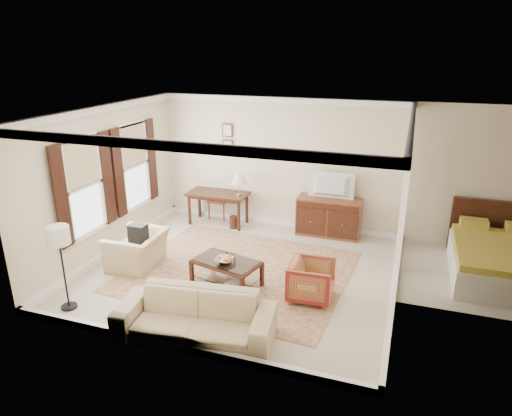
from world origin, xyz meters
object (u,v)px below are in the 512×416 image
Objects in this scene: tv at (331,178)px; coffee_table at (226,266)px; sideboard at (329,217)px; sofa at (195,310)px; striped_armchair at (311,279)px; writing_desk at (218,197)px; club_armchair at (137,244)px.

tv is 0.75× the size of coffee_table.
sofa is (-1.10, -4.30, 0.01)m from sideboard.
tv is 2.90m from striped_armchair.
sideboard is 1.09× the size of coffee_table.
writing_desk is 1.90× the size of striped_armchair.
club_armchair is (-0.55, -2.51, -0.19)m from writing_desk.
writing_desk is at bearing 2.96° from tv.
sofa is at bearing 75.53° from tv.
sofa is (0.14, -1.51, 0.07)m from coffee_table.
club_armchair is (-3.32, 0.10, 0.09)m from striped_armchair.
sideboard is at bearing -90.00° from tv.
sofa is (1.44, -4.15, -0.21)m from writing_desk.
sofa is at bearing -70.89° from writing_desk.
coffee_table is at bearing -114.07° from sideboard.
striped_armchair is at bearing -43.29° from writing_desk.
club_armchair is (-3.09, -2.64, -0.86)m from tv.
coffee_table is at bearing -63.90° from writing_desk.
coffee_table is at bearing 84.02° from club_armchair.
tv reaches higher than striped_armchair.
club_armchair reaches higher than striped_armchair.
tv is 0.91× the size of club_armchair.
club_armchair is (-3.09, -2.66, 0.03)m from sideboard.
coffee_table is 1.21× the size of club_armchair.
writing_desk is 2.57m from club_armchair.
writing_desk is 3.81m from striped_armchair.
coffee_table is 1.72× the size of striped_armchair.
striped_armchair is (2.76, -2.60, -0.28)m from writing_desk.
tv reaches higher than coffee_table.
writing_desk is at bearing 101.93° from sofa.
sideboard is 0.61× the size of sofa.
sofa is (1.99, -1.64, -0.01)m from club_armchair.
sideboard is 0.89m from tv.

